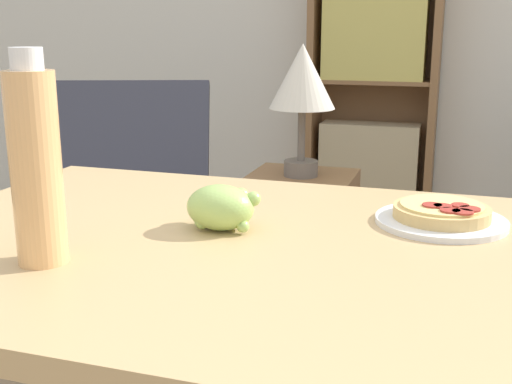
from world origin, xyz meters
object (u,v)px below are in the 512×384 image
(pizza_on_plate, at_px, (441,215))
(bookshelf, at_px, (372,95))
(grape_bunch, at_px, (221,208))
(lounge_chair_near, at_px, (123,244))
(table_lamp, at_px, (302,83))
(drink_bottle, at_px, (36,165))
(side_table, at_px, (299,265))

(pizza_on_plate, relative_size, bookshelf, 0.13)
(pizza_on_plate, height_order, grape_bunch, grape_bunch)
(grape_bunch, distance_m, bookshelf, 2.42)
(pizza_on_plate, bearing_deg, grape_bunch, -157.91)
(pizza_on_plate, distance_m, bookshelf, 2.32)
(lounge_chair_near, xyz_separation_m, table_lamp, (0.71, -0.08, 0.63))
(grape_bunch, height_order, table_lamp, table_lamp)
(drink_bottle, relative_size, bookshelf, 0.18)
(pizza_on_plate, bearing_deg, drink_bottle, -145.91)
(drink_bottle, relative_size, lounge_chair_near, 0.31)
(drink_bottle, distance_m, table_lamp, 1.27)
(bookshelf, bearing_deg, lounge_chair_near, -120.60)
(grape_bunch, relative_size, side_table, 0.20)
(pizza_on_plate, bearing_deg, lounge_chair_near, 139.67)
(pizza_on_plate, bearing_deg, bookshelf, 100.45)
(side_table, relative_size, table_lamp, 1.47)
(lounge_chair_near, bearing_deg, bookshelf, 40.16)
(lounge_chair_near, height_order, side_table, lounge_chair_near)
(drink_bottle, xyz_separation_m, table_lamp, (0.06, 1.27, 0.01))
(lounge_chair_near, relative_size, side_table, 1.50)
(drink_bottle, xyz_separation_m, side_table, (0.06, 1.27, -0.60))
(lounge_chair_near, relative_size, bookshelf, 0.56)
(table_lamp, bearing_deg, side_table, -82.87)
(grape_bunch, relative_size, drink_bottle, 0.42)
(side_table, bearing_deg, bookshelf, 88.21)
(grape_bunch, height_order, side_table, grape_bunch)
(drink_bottle, bearing_deg, pizza_on_plate, 34.09)
(pizza_on_plate, xyz_separation_m, side_table, (-0.46, 0.92, -0.48))
(grape_bunch, bearing_deg, pizza_on_plate, 22.09)
(grape_bunch, distance_m, table_lamp, 1.07)
(grape_bunch, xyz_separation_m, side_table, (-0.13, 1.06, -0.50))
(drink_bottle, height_order, bookshelf, bookshelf)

